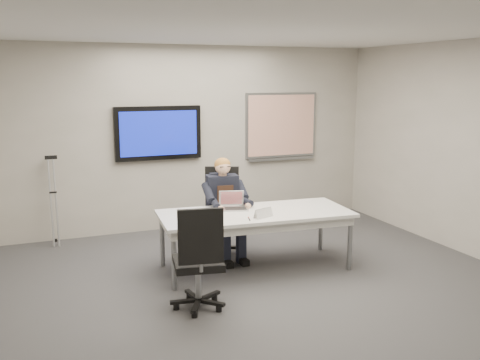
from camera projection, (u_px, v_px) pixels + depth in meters
name	position (u px, v px, depth m)	size (l,w,h in m)	color
floor	(272.00, 296.00, 5.74)	(6.00, 6.00, 0.02)	#333335
ceiling	(275.00, 27.00, 5.22)	(6.00, 6.00, 0.02)	silver
wall_back	(190.00, 138.00, 8.21)	(6.00, 0.02, 2.80)	#9F9B8F
conference_table	(255.00, 218.00, 6.49)	(2.38, 1.15, 0.71)	white
tv_display	(158.00, 133.00, 7.96)	(1.30, 0.09, 0.80)	black
whiteboard	(281.00, 126.00, 8.73)	(1.25, 0.08, 1.10)	gray
office_chair_far	(222.00, 227.00, 7.14)	(0.71, 0.71, 1.14)	black
office_chair_near	(199.00, 277.00, 5.35)	(0.60, 0.60, 1.09)	black
seated_person	(227.00, 219.00, 6.87)	(0.43, 0.73, 1.30)	#1C202F
crutch	(53.00, 199.00, 7.42)	(0.18, 0.32, 1.31)	#B5B8BD
laptop	(234.00, 204.00, 6.63)	(0.36, 0.36, 0.22)	#B1B1B3
name_tent	(263.00, 213.00, 6.23)	(0.26, 0.07, 0.11)	silver
pen	(249.00, 219.00, 6.14)	(0.01, 0.01, 0.15)	black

